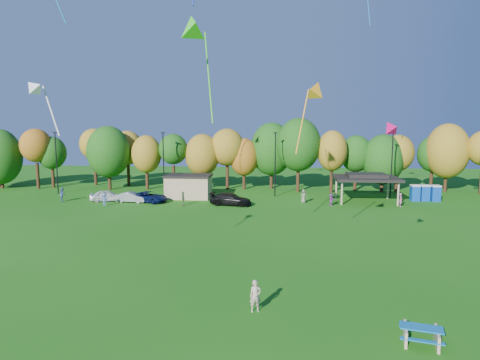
# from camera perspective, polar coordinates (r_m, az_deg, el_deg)

# --- Properties ---
(ground) EXTENTS (160.00, 160.00, 0.00)m
(ground) POSITION_cam_1_polar(r_m,az_deg,el_deg) (22.69, -0.75, -19.79)
(ground) COLOR #19600F
(ground) RESTS_ON ground
(tree_line) EXTENTS (93.57, 10.55, 11.15)m
(tree_line) POSITION_cam_1_polar(r_m,az_deg,el_deg) (65.77, 2.08, 3.74)
(tree_line) COLOR black
(tree_line) RESTS_ON ground
(lamp_posts) EXTENTS (64.50, 0.25, 9.09)m
(lamp_posts) POSITION_cam_1_polar(r_m,az_deg,el_deg) (60.30, 4.72, 2.39)
(lamp_posts) COLOR black
(lamp_posts) RESTS_ON ground
(utility_building) EXTENTS (6.30, 4.30, 3.25)m
(utility_building) POSITION_cam_1_polar(r_m,az_deg,el_deg) (59.90, -6.87, -0.82)
(utility_building) COLOR tan
(utility_building) RESTS_ON ground
(pavilion) EXTENTS (8.20, 6.20, 3.77)m
(pavilion) POSITION_cam_1_polar(r_m,az_deg,el_deg) (58.75, 16.48, 0.31)
(pavilion) COLOR tan
(pavilion) RESTS_ON ground
(porta_potties) EXTENTS (3.75, 1.39, 2.18)m
(porta_potties) POSITION_cam_1_polar(r_m,az_deg,el_deg) (62.22, 23.45, -1.59)
(porta_potties) COLOR #0C42A7
(porta_potties) RESTS_ON ground
(picnic_table) EXTENTS (2.26, 2.01, 0.84)m
(picnic_table) POSITION_cam_1_polar(r_m,az_deg,el_deg) (23.26, 23.00, -18.37)
(picnic_table) COLOR tan
(picnic_table) RESTS_ON ground
(kite_flyer) EXTENTS (0.76, 0.60, 1.81)m
(kite_flyer) POSITION_cam_1_polar(r_m,az_deg,el_deg) (24.60, 2.07, -15.20)
(kite_flyer) COLOR #C4A593
(kite_flyer) RESTS_ON ground
(car_a) EXTENTS (4.73, 2.80, 1.51)m
(car_a) POSITION_cam_1_polar(r_m,az_deg,el_deg) (59.67, -17.30, -2.01)
(car_a) COLOR white
(car_a) RESTS_ON ground
(car_b) EXTENTS (4.21, 1.85, 1.34)m
(car_b) POSITION_cam_1_polar(r_m,az_deg,el_deg) (58.05, -14.24, -2.24)
(car_b) COLOR #939398
(car_b) RESTS_ON ground
(car_c) EXTENTS (5.53, 3.83, 1.40)m
(car_c) POSITION_cam_1_polar(r_m,az_deg,el_deg) (57.58, -12.03, -2.23)
(car_c) COLOR #0B1546
(car_c) RESTS_ON ground
(car_d) EXTENTS (5.61, 3.04, 1.54)m
(car_d) POSITION_cam_1_polar(r_m,az_deg,el_deg) (54.28, -1.26, -2.58)
(car_d) COLOR black
(car_d) RESTS_ON ground
(far_person_0) EXTENTS (1.05, 1.13, 1.86)m
(far_person_0) POSITION_cam_1_polar(r_m,az_deg,el_deg) (61.48, -22.58, -1.81)
(far_person_0) COLOR #415A91
(far_person_0) RESTS_ON ground
(far_person_1) EXTENTS (0.64, 1.12, 1.80)m
(far_person_1) POSITION_cam_1_polar(r_m,az_deg,el_deg) (54.52, -7.61, -2.47)
(far_person_1) COLOR #617547
(far_person_1) RESTS_ON ground
(far_person_2) EXTENTS (1.16, 0.90, 1.59)m
(far_person_2) POSITION_cam_1_polar(r_m,az_deg,el_deg) (56.42, -17.63, -2.53)
(far_person_2) COLOR #516CB2
(far_person_2) RESTS_ON ground
(far_person_3) EXTENTS (0.47, 0.65, 1.69)m
(far_person_3) POSITION_cam_1_polar(r_m,az_deg,el_deg) (57.13, 20.65, -2.49)
(far_person_3) COLOR #C45C8C
(far_person_3) RESTS_ON ground
(far_person_4) EXTENTS (1.05, 0.90, 1.81)m
(far_person_4) POSITION_cam_1_polar(r_m,az_deg,el_deg) (56.32, 8.48, -2.15)
(far_person_4) COLOR #6E7C54
(far_person_4) RESTS_ON ground
(far_person_5) EXTENTS (0.91, 1.55, 1.59)m
(far_person_5) POSITION_cam_1_polar(r_m,az_deg,el_deg) (55.14, 12.06, -2.57)
(far_person_5) COLOR purple
(far_person_5) RESTS_ON ground
(kite_9) EXTENTS (1.35, 1.48, 1.21)m
(kite_9) POSITION_cam_1_polar(r_m,az_deg,el_deg) (27.97, 19.36, 6.71)
(kite_9) COLOR #CD0B58
(kite_10) EXTENTS (2.36, 3.14, 5.48)m
(kite_10) POSITION_cam_1_polar(r_m,az_deg,el_deg) (30.77, 10.03, 11.80)
(kite_10) COLOR orange
(kite_11) EXTENTS (2.56, 4.61, 7.65)m
(kite_11) POSITION_cam_1_polar(r_m,az_deg,el_deg) (30.03, -6.32, 19.82)
(kite_11) COLOR #38D91C
(kite_13) EXTENTS (2.11, 1.22, 3.38)m
(kite_13) POSITION_cam_1_polar(r_m,az_deg,el_deg) (27.01, -25.85, 11.03)
(kite_13) COLOR silver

